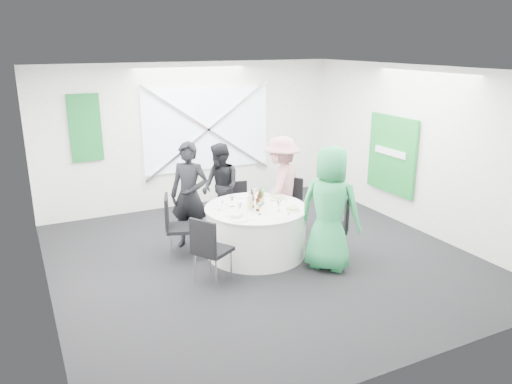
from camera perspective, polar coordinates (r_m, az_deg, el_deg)
name	(u,v)px	position (r m, az deg, el deg)	size (l,w,h in m)	color
floor	(262,258)	(7.67, 0.67, -7.56)	(6.00, 6.00, 0.00)	black
ceiling	(263,70)	(6.99, 0.75, 13.82)	(6.00, 6.00, 0.00)	white
wall_back	(193,135)	(9.91, -7.25, 6.45)	(6.00, 6.00, 0.00)	silver
wall_front	(409,241)	(4.86, 17.08, -5.35)	(6.00, 6.00, 0.00)	silver
wall_left	(37,197)	(6.47, -23.70, -0.51)	(6.00, 6.00, 0.00)	silver
wall_right	(419,150)	(8.94, 18.15, 4.61)	(6.00, 6.00, 0.00)	silver
window_panel	(208,129)	(9.95, -5.56, 7.14)	(2.60, 0.03, 1.60)	white
window_brace_a	(208,130)	(9.92, -5.47, 7.11)	(0.05, 0.05, 3.16)	silver
window_brace_b	(208,130)	(9.92, -5.47, 7.11)	(0.05, 0.05, 3.16)	silver
green_banner	(85,128)	(9.36, -18.93, 6.93)	(0.55, 0.04, 1.20)	#156926
green_sign	(392,155)	(9.37, 15.24, 4.14)	(0.05, 1.20, 1.40)	#18852E
banquet_table	(256,230)	(7.69, 0.00, -4.42)	(1.56, 1.56, 0.76)	silver
chair_back	(238,203)	(8.60, -2.03, -1.26)	(0.45, 0.45, 0.85)	black
chair_back_left	(176,222)	(7.55, -9.18, -3.40)	(0.58, 0.57, 0.99)	black
chair_back_right	(289,200)	(8.61, 3.80, -0.94)	(0.59, 0.58, 0.92)	black
chair_front_right	(338,221)	(7.56, 9.35, -3.29)	(0.64, 0.64, 1.01)	black
chair_front_left	(209,246)	(6.70, -5.42, -6.15)	(0.60, 0.60, 0.96)	black
person_man_back_left	(189,196)	(7.87, -7.61, -0.42)	(0.62, 0.41, 1.71)	black
person_man_back	(220,187)	(8.58, -4.08, 0.53)	(0.74, 0.41, 1.52)	black
person_woman_pink	(281,186)	(8.41, 2.91, 0.74)	(1.08, 0.50, 1.67)	tan
person_woman_green	(330,209)	(7.12, 8.44, -1.89)	(0.89, 0.58, 1.81)	#299955
plate_back	(244,196)	(8.08, -1.43, -0.44)	(0.29, 0.29, 0.01)	white
plate_back_left	(221,206)	(7.58, -3.97, -1.66)	(0.28, 0.28, 0.01)	white
plate_back_right	(278,198)	(7.96, 2.51, -0.66)	(0.27, 0.27, 0.04)	white
plate_front_right	(292,209)	(7.43, 4.19, -1.98)	(0.25, 0.25, 0.04)	white
plate_front_left	(239,219)	(7.03, -1.94, -3.14)	(0.26, 0.26, 0.01)	white
napkin	(237,215)	(7.10, -2.21, -2.69)	(0.16, 0.11, 0.05)	silver
beer_bottle_a	(252,202)	(7.51, -0.44, -1.10)	(0.06, 0.06, 0.25)	#3A1F0A
beer_bottle_b	(252,199)	(7.66, -0.50, -0.77)	(0.06, 0.06, 0.24)	#3A1F0A
beer_bottle_c	(260,199)	(7.59, 0.46, -0.84)	(0.06, 0.06, 0.27)	#3A1F0A
beer_bottle_d	(258,205)	(7.36, 0.21, -1.48)	(0.06, 0.06, 0.25)	#3A1F0A
green_water_bottle	(262,197)	(7.66, 0.66, -0.61)	(0.08, 0.08, 0.29)	green
clear_water_bottle	(250,203)	(7.39, -0.71, -1.26)	(0.08, 0.08, 0.29)	silver
wine_glass_a	(279,203)	(7.35, 2.61, -1.28)	(0.07, 0.07, 0.17)	white
wine_glass_b	(232,199)	(7.55, -2.77, -0.77)	(0.07, 0.07, 0.17)	white
wine_glass_c	(255,192)	(7.88, -0.16, 0.00)	(0.07, 0.07, 0.17)	white
wine_glass_d	(240,206)	(7.23, -1.87, -1.59)	(0.07, 0.07, 0.17)	white
wine_glass_e	(273,193)	(7.84, 1.91, -0.10)	(0.07, 0.07, 0.17)	white
wine_glass_f	(260,206)	(7.20, 0.40, -1.64)	(0.07, 0.07, 0.17)	white
fork_a	(222,202)	(7.79, -3.89, -1.18)	(0.01, 0.15, 0.01)	silver
knife_a	(219,211)	(7.42, -4.26, -2.13)	(0.01, 0.15, 0.01)	silver
fork_b	(289,214)	(7.27, 3.78, -2.52)	(0.01, 0.15, 0.01)	silver
knife_b	(294,206)	(7.61, 4.34, -1.64)	(0.01, 0.15, 0.01)	silver
fork_c	(283,199)	(7.94, 3.05, -0.81)	(0.01, 0.15, 0.01)	silver
knife_c	(266,196)	(8.08, 1.10, -0.46)	(0.01, 0.15, 0.01)	silver
fork_d	(230,217)	(7.15, -2.99, -2.84)	(0.01, 0.15, 0.01)	silver
knife_d	(251,220)	(7.02, -0.59, -3.21)	(0.01, 0.15, 0.01)	silver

